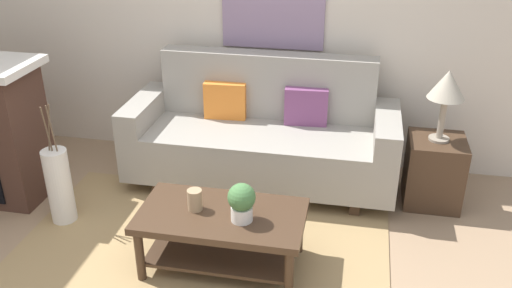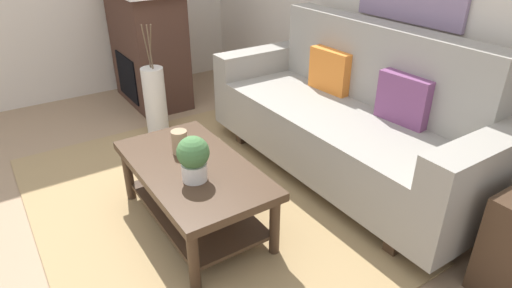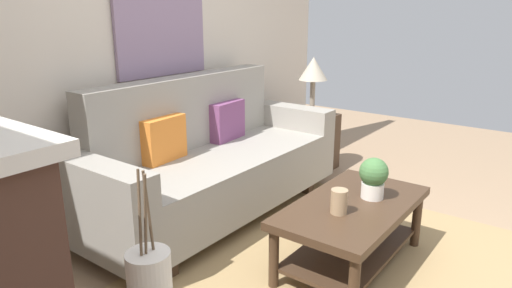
# 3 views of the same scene
# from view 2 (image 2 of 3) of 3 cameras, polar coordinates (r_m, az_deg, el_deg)

# --- Properties ---
(ground_plane) EXTENTS (8.95, 8.95, 0.00)m
(ground_plane) POSITION_cam_2_polar(r_m,az_deg,el_deg) (2.85, -17.42, -10.87)
(ground_plane) COLOR #9E7F60
(area_rug) EXTENTS (2.64, 1.92, 0.01)m
(area_rug) POSITION_cam_2_polar(r_m,az_deg,el_deg) (2.97, -8.23, -7.81)
(area_rug) COLOR #A38456
(area_rug) RESTS_ON ground_plane
(couch) EXTENTS (2.24, 0.84, 1.08)m
(couch) POSITION_cam_2_polar(r_m,az_deg,el_deg) (3.18, 12.08, 3.16)
(couch) COLOR gray
(couch) RESTS_ON ground_plane
(throw_pillow_orange) EXTENTS (0.37, 0.14, 0.32)m
(throw_pillow_orange) POSITION_cam_2_polar(r_m,az_deg,el_deg) (3.40, 9.88, 9.55)
(throw_pillow_orange) COLOR orange
(throw_pillow_orange) RESTS_ON couch
(throw_pillow_plum) EXTENTS (0.37, 0.15, 0.32)m
(throw_pillow_plum) POSITION_cam_2_polar(r_m,az_deg,el_deg) (2.96, 19.03, 5.65)
(throw_pillow_plum) COLOR #7A4270
(throw_pillow_plum) RESTS_ON couch
(coffee_table) EXTENTS (1.10, 0.60, 0.43)m
(coffee_table) POSITION_cam_2_polar(r_m,az_deg,el_deg) (2.63, -8.24, -4.92)
(coffee_table) COLOR #422D1E
(coffee_table) RESTS_ON ground_plane
(tabletop_vase) EXTENTS (0.10, 0.10, 0.15)m
(tabletop_vase) POSITION_cam_2_polar(r_m,az_deg,el_deg) (2.68, -10.06, 0.29)
(tabletop_vase) COLOR tan
(tabletop_vase) RESTS_ON coffee_table
(potted_plant_tabletop) EXTENTS (0.18, 0.18, 0.26)m
(potted_plant_tabletop) POSITION_cam_2_polar(r_m,az_deg,el_deg) (2.36, -8.27, -1.74)
(potted_plant_tabletop) COLOR white
(potted_plant_tabletop) RESTS_ON coffee_table
(fireplace) EXTENTS (1.02, 0.58, 1.16)m
(fireplace) POSITION_cam_2_polar(r_m,az_deg,el_deg) (4.54, -14.08, 12.52)
(fireplace) COLOR #472D23
(fireplace) RESTS_ON ground_plane
(floor_vase) EXTENTS (0.19, 0.19, 0.61)m
(floor_vase) POSITION_cam_2_polar(r_m,az_deg,el_deg) (3.85, -13.15, 5.44)
(floor_vase) COLOR white
(floor_vase) RESTS_ON ground_plane
(floor_vase_branch_a) EXTENTS (0.04, 0.02, 0.36)m
(floor_vase_branch_a) POSITION_cam_2_polar(r_m,az_deg,el_deg) (3.68, -13.85, 12.30)
(floor_vase_branch_a) COLOR brown
(floor_vase_branch_a) RESTS_ON floor_vase
(floor_vase_branch_b) EXTENTS (0.05, 0.04, 0.36)m
(floor_vase_branch_b) POSITION_cam_2_polar(r_m,az_deg,el_deg) (3.72, -13.77, 12.45)
(floor_vase_branch_b) COLOR brown
(floor_vase_branch_b) RESTS_ON floor_vase
(floor_vase_branch_c) EXTENTS (0.02, 0.05, 0.36)m
(floor_vase_branch_c) POSITION_cam_2_polar(r_m,az_deg,el_deg) (3.70, -14.27, 12.34)
(floor_vase_branch_c) COLOR brown
(floor_vase_branch_c) RESTS_ON floor_vase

